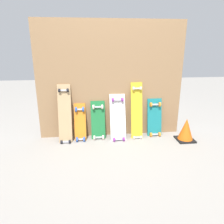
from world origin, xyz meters
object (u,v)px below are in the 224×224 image
object	(u,v)px
skateboard_green	(98,122)
traffic_cone	(186,130)
skateboard_natural	(65,116)
skateboard_yellow	(137,113)
skateboard_white	(118,119)
skateboard_orange	(80,124)
skateboard_teal	(155,119)

from	to	relation	value
skateboard_green	traffic_cone	size ratio (longest dim) A/B	1.85
skateboard_natural	traffic_cone	size ratio (longest dim) A/B	2.66
skateboard_natural	skateboard_green	xyz separation A→B (m)	(0.49, 0.03, -0.13)
skateboard_green	skateboard_yellow	size ratio (longest dim) A/B	0.69
skateboard_yellow	skateboard_white	bearing A→B (deg)	-174.27
skateboard_natural	skateboard_orange	xyz separation A→B (m)	(0.22, 0.01, -0.14)
skateboard_white	skateboard_yellow	size ratio (longest dim) A/B	0.81
skateboard_white	skateboard_teal	size ratio (longest dim) A/B	1.15
skateboard_natural	traffic_cone	xyz separation A→B (m)	(1.79, -0.21, -0.21)
skateboard_green	skateboard_teal	world-z (taller)	skateboard_teal
skateboard_orange	skateboard_teal	world-z (taller)	skateboard_teal
traffic_cone	skateboard_green	bearing A→B (deg)	169.23
skateboard_orange	skateboard_yellow	distance (m)	0.88
skateboard_natural	skateboard_orange	world-z (taller)	skateboard_natural
skateboard_orange	skateboard_yellow	size ratio (longest dim) A/B	0.66
skateboard_natural	skateboard_orange	distance (m)	0.26
skateboard_orange	skateboard_green	bearing A→B (deg)	4.63
skateboard_orange	skateboard_yellow	xyz separation A→B (m)	(0.87, 0.01, 0.14)
skateboard_yellow	skateboard_teal	bearing A→B (deg)	5.04
skateboard_green	skateboard_yellow	bearing A→B (deg)	-1.33
skateboard_teal	skateboard_orange	bearing A→B (deg)	-178.30
traffic_cone	skateboard_yellow	bearing A→B (deg)	161.72
skateboard_green	skateboard_orange	bearing A→B (deg)	-175.37
skateboard_orange	skateboard_green	world-z (taller)	skateboard_green
skateboard_natural	skateboard_white	distance (m)	0.79
traffic_cone	skateboard_natural	bearing A→B (deg)	173.23
skateboard_orange	skateboard_yellow	world-z (taller)	skateboard_yellow
skateboard_orange	skateboard_white	size ratio (longest dim) A/B	0.81
skateboard_white	skateboard_yellow	bearing A→B (deg)	5.73
skateboard_natural	traffic_cone	bearing A→B (deg)	-6.77
skateboard_white	skateboard_natural	bearing A→B (deg)	179.37
skateboard_natural	skateboard_yellow	distance (m)	1.08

